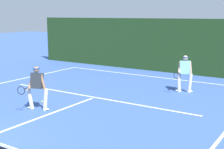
% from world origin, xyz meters
% --- Properties ---
extents(court_line_baseline_far, '(10.94, 0.10, 0.01)m').
position_xyz_m(court_line_baseline_far, '(0.00, 11.82, 0.00)').
color(court_line_baseline_far, white).
rests_on(court_line_baseline_far, ground_plane).
extents(court_line_service, '(8.92, 0.10, 0.01)m').
position_xyz_m(court_line_service, '(0.00, 6.59, 0.00)').
color(court_line_service, white).
rests_on(court_line_service, ground_plane).
extents(court_line_centre, '(0.10, 6.40, 0.01)m').
position_xyz_m(court_line_centre, '(0.00, 3.20, 0.00)').
color(court_line_centre, white).
rests_on(court_line_centre, ground_plane).
extents(player_near, '(0.88, 0.90, 1.57)m').
position_xyz_m(player_near, '(-0.70, 4.10, 0.86)').
color(player_near, silver).
rests_on(player_near, ground_plane).
extents(player_far, '(0.74, 0.89, 1.62)m').
position_xyz_m(player_far, '(2.75, 9.45, 0.89)').
color(player_far, silver).
rests_on(player_far, ground_plane).
extents(tennis_ball, '(0.07, 0.07, 0.07)m').
position_xyz_m(tennis_ball, '(-1.26, 4.85, 0.03)').
color(tennis_ball, '#D1E033').
rests_on(tennis_ball, ground_plane).
extents(back_fence_windscreen, '(18.60, 0.12, 3.12)m').
position_xyz_m(back_fence_windscreen, '(0.00, 13.52, 1.56)').
color(back_fence_windscreen, '#1F3D19').
rests_on(back_fence_windscreen, ground_plane).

